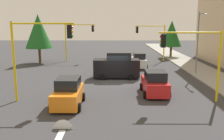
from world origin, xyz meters
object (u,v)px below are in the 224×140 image
Objects in this scene: traffic_signal_far_left at (152,36)px; tree_roadside_far at (172,34)px; traffic_signal_near_left at (194,52)px; street_lamp_curbside at (199,36)px; traffic_signal_near_right at (37,46)px; car_orange at (68,93)px; delivery_van_black at (117,66)px; tree_opposite_side at (38,31)px; car_red at (155,83)px; traffic_signal_far_right at (77,35)px; car_white at (139,61)px.

tree_roadside_far is at bearing 136.22° from traffic_signal_far_left.
traffic_signal_near_left is 10.27m from street_lamp_curbside.
tree_roadside_far is at bearing 178.81° from street_lamp_curbside.
street_lamp_curbside is at bearing 122.77° from traffic_signal_near_right.
traffic_signal_near_left is at bearing 96.16° from car_orange.
traffic_signal_near_right is at bearing -29.68° from traffic_signal_far_left.
traffic_signal_near_left is 24.31m from tree_roadside_far.
traffic_signal_far_left is 13.47m from delivery_van_black.
tree_opposite_side is at bearing -73.69° from tree_roadside_far.
car_orange is at bearing -23.43° from traffic_signal_far_left.
tree_roadside_far is (-4.00, 3.83, 0.13)m from traffic_signal_far_left.
car_orange and car_red have the same top height.
tree_roadside_far is 1.54× the size of car_red.
tree_roadside_far is at bearing 152.64° from car_orange.
traffic_signal_far_left is 11.37m from traffic_signal_far_right.
traffic_signal_near_left is at bearing -0.11° from traffic_signal_far_left.
car_orange and car_white have the same top height.
street_lamp_curbside is at bearing 52.25° from car_white.
tree_opposite_side is at bearing -138.57° from car_red.
traffic_signal_far_right is 21.33m from car_orange.
street_lamp_curbside is at bearing 67.45° from tree_opposite_side.
street_lamp_curbside is at bearing 129.99° from car_orange.
car_orange is at bearing 67.09° from traffic_signal_near_right.
traffic_signal_far_right is at bearing -154.07° from delivery_van_black.
traffic_signal_far_left is 1.04× the size of traffic_signal_near_left.
street_lamp_curbside is 1.00× the size of tree_opposite_side.
car_orange is (10.59, -12.62, -3.45)m from street_lamp_curbside.
car_orange is (20.98, -9.09, -2.99)m from traffic_signal_far_left.
car_orange is 0.97× the size of car_white.
traffic_signal_near_left is 1.35× the size of car_orange.
car_orange is at bearing 21.77° from tree_opposite_side.
traffic_signal_far_right is 13.62m from delivery_van_black.
traffic_signal_far_right reaches higher than car_orange.
traffic_signal_far_left is 0.78× the size of street_lamp_curbside.
tree_roadside_far reaches higher than delivery_van_black.
traffic_signal_near_left is at bearing 90.00° from traffic_signal_near_right.
car_orange is (20.98, 2.28, -3.12)m from traffic_signal_far_right.
delivery_van_black is 1.19× the size of car_white.
traffic_signal_far_left is at bearing -43.78° from tree_roadside_far.
traffic_signal_far_left is 18.48m from car_red.
tree_roadside_far is (-24.00, 3.87, 0.29)m from traffic_signal_near_left.
car_white is (3.68, 14.11, -3.69)m from tree_opposite_side.
tree_opposite_side is at bearing -69.34° from traffic_signal_far_right.
traffic_signal_far_right is 15.71m from tree_roadside_far.
car_orange is at bearing -50.01° from street_lamp_curbside.
traffic_signal_near_left is at bearing -20.38° from street_lamp_curbside.
traffic_signal_far_right is at bearing -173.81° from car_orange.
traffic_signal_far_right reaches higher than car_white.
street_lamp_curbside is at bearing 141.89° from car_red.
traffic_signal_near_right reaches higher than car_orange.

